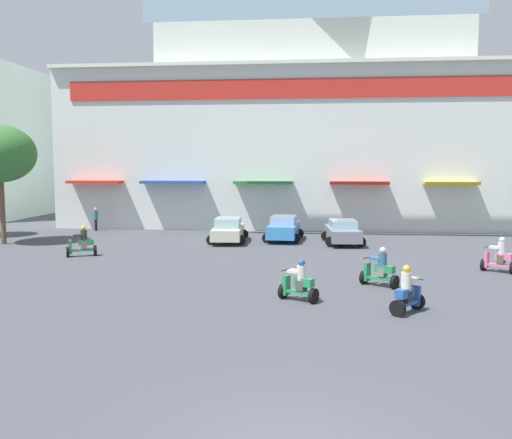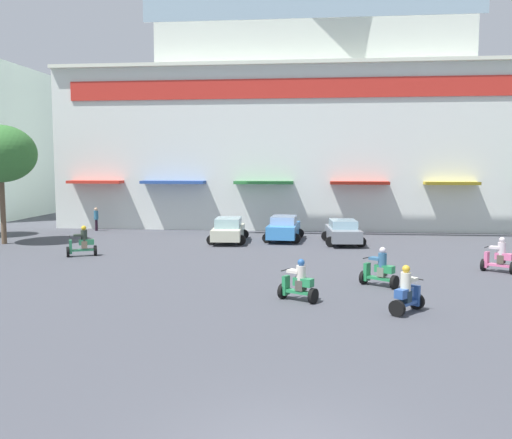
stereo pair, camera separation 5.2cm
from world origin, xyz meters
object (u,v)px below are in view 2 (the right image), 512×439
(scooter_rider_6, at_px, (499,258))
(scooter_rider_7, at_px, (407,293))
(scooter_rider_3, at_px, (380,270))
(plaza_tree_0, at_px, (0,154))
(scooter_rider_0, at_px, (82,244))
(pedestrian_1, at_px, (96,217))
(parked_car_0, at_px, (228,230))
(parked_car_1, at_px, (284,228))
(scooter_rider_8, at_px, (298,283))
(parked_car_2, at_px, (343,232))

(scooter_rider_6, bearing_deg, scooter_rider_7, -125.12)
(scooter_rider_3, xyz_separation_m, scooter_rider_7, (0.42, -3.76, -0.01))
(plaza_tree_0, relative_size, scooter_rider_0, 4.42)
(scooter_rider_3, xyz_separation_m, pedestrian_1, (-17.67, 15.90, 0.31))
(scooter_rider_3, height_order, pedestrian_1, pedestrian_1)
(parked_car_0, distance_m, scooter_rider_0, 8.80)
(scooter_rider_6, distance_m, pedestrian_1, 26.29)
(parked_car_1, height_order, scooter_rider_3, scooter_rider_3)
(scooter_rider_7, relative_size, scooter_rider_8, 1.05)
(scooter_rider_3, bearing_deg, parked_car_1, 109.49)
(scooter_rider_6, bearing_deg, scooter_rider_0, 173.74)
(parked_car_1, relative_size, scooter_rider_0, 2.61)
(plaza_tree_0, bearing_deg, parked_car_1, 10.88)
(scooter_rider_8, bearing_deg, scooter_rider_0, 144.11)
(scooter_rider_6, height_order, scooter_rider_7, scooter_rider_6)
(scooter_rider_8, bearing_deg, scooter_rider_7, -18.95)
(parked_car_2, bearing_deg, scooter_rider_7, -85.16)
(scooter_rider_0, bearing_deg, parked_car_0, 41.52)
(scooter_rider_6, height_order, pedestrian_1, pedestrian_1)
(parked_car_2, distance_m, scooter_rider_6, 10.09)
(plaza_tree_0, height_order, scooter_rider_3, plaza_tree_0)
(plaza_tree_0, distance_m, scooter_rider_3, 23.02)
(scooter_rider_7, relative_size, pedestrian_1, 0.95)
(parked_car_2, bearing_deg, pedestrian_1, 164.56)
(parked_car_1, relative_size, pedestrian_1, 2.50)
(scooter_rider_6, bearing_deg, parked_car_2, 128.56)
(plaza_tree_0, xyz_separation_m, parked_car_2, (19.73, 2.03, -4.51))
(parked_car_0, distance_m, scooter_rider_6, 15.32)
(parked_car_1, bearing_deg, parked_car_0, -163.25)
(scooter_rider_3, height_order, scooter_rider_7, scooter_rider_7)
(scooter_rider_3, relative_size, scooter_rider_8, 1.04)
(scooter_rider_3, bearing_deg, parked_car_0, 123.89)
(scooter_rider_0, xyz_separation_m, scooter_rider_7, (14.65, -9.29, -0.02))
(scooter_rider_6, bearing_deg, scooter_rider_3, -148.21)
(pedestrian_1, bearing_deg, parked_car_2, -15.44)
(parked_car_1, xyz_separation_m, scooter_rider_0, (-9.86, -6.82, -0.12))
(scooter_rider_3, bearing_deg, scooter_rider_6, 31.79)
(plaza_tree_0, distance_m, scooter_rider_0, 8.67)
(scooter_rider_0, distance_m, scooter_rider_7, 17.34)
(parked_car_2, relative_size, scooter_rider_8, 2.82)
(parked_car_0, distance_m, parked_car_1, 3.41)
(parked_car_2, bearing_deg, parked_car_0, 179.12)
(parked_car_2, relative_size, scooter_rider_6, 2.67)
(scooter_rider_7, height_order, pedestrian_1, pedestrian_1)
(parked_car_1, bearing_deg, scooter_rider_7, -73.44)
(pedestrian_1, bearing_deg, scooter_rider_7, -47.39)
(parked_car_2, xyz_separation_m, scooter_rider_0, (-13.37, -5.73, -0.08))
(plaza_tree_0, distance_m, parked_car_2, 20.34)
(scooter_rider_6, xyz_separation_m, scooter_rider_8, (-8.46, -5.95, -0.03))
(parked_car_2, bearing_deg, scooter_rider_6, -51.44)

